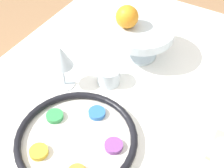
{
  "coord_description": "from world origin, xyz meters",
  "views": [
    {
      "loc": [
        -0.45,
        -0.26,
        1.44
      ],
      "look_at": [
        0.12,
        0.08,
        0.75
      ],
      "focal_mm": 50.0,
      "sensor_mm": 36.0,
      "label": 1
    }
  ],
  "objects_px": {
    "orange_fruit": "(127,17)",
    "seder_plate": "(76,139)",
    "wine_glass": "(61,58)",
    "cup_near": "(109,76)",
    "fruit_stand": "(141,33)"
  },
  "relations": [
    {
      "from": "seder_plate",
      "to": "orange_fruit",
      "type": "height_order",
      "value": "orange_fruit"
    },
    {
      "from": "orange_fruit",
      "to": "wine_glass",
      "type": "bearing_deg",
      "value": 157.8
    },
    {
      "from": "wine_glass",
      "to": "orange_fruit",
      "type": "height_order",
      "value": "orange_fruit"
    },
    {
      "from": "fruit_stand",
      "to": "orange_fruit",
      "type": "relative_size",
      "value": 2.98
    },
    {
      "from": "orange_fruit",
      "to": "fruit_stand",
      "type": "bearing_deg",
      "value": -66.92
    },
    {
      "from": "wine_glass",
      "to": "orange_fruit",
      "type": "distance_m",
      "value": 0.26
    },
    {
      "from": "orange_fruit",
      "to": "cup_near",
      "type": "distance_m",
      "value": 0.2
    },
    {
      "from": "seder_plate",
      "to": "wine_glass",
      "type": "xyz_separation_m",
      "value": [
        0.16,
        0.16,
        0.1
      ]
    },
    {
      "from": "seder_plate",
      "to": "cup_near",
      "type": "bearing_deg",
      "value": 10.44
    },
    {
      "from": "seder_plate",
      "to": "orange_fruit",
      "type": "distance_m",
      "value": 0.43
    },
    {
      "from": "wine_glass",
      "to": "fruit_stand",
      "type": "xyz_separation_m",
      "value": [
        0.25,
        -0.14,
        -0.02
      ]
    },
    {
      "from": "fruit_stand",
      "to": "orange_fruit",
      "type": "xyz_separation_m",
      "value": [
        -0.02,
        0.04,
        0.06
      ]
    },
    {
      "from": "orange_fruit",
      "to": "seder_plate",
      "type": "bearing_deg",
      "value": -170.58
    },
    {
      "from": "seder_plate",
      "to": "wine_glass",
      "type": "distance_m",
      "value": 0.25
    },
    {
      "from": "wine_glass",
      "to": "seder_plate",
      "type": "bearing_deg",
      "value": -135.25
    }
  ]
}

